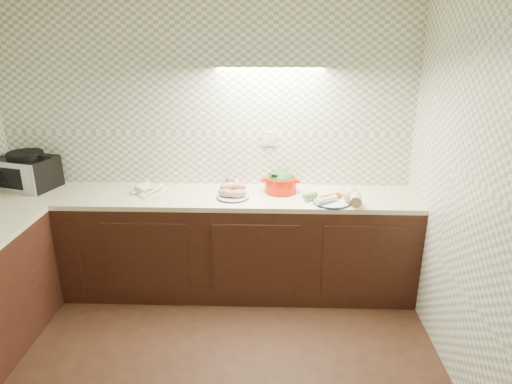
{
  "coord_description": "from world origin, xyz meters",
  "views": [
    {
      "loc": [
        0.57,
        -2.12,
        2.23
      ],
      "look_at": [
        0.46,
        1.25,
        1.02
      ],
      "focal_mm": 32.0,
      "sensor_mm": 36.0,
      "label": 1
    }
  ],
  "objects_px": {
    "parsnip_pile": "(150,190)",
    "dutch_oven": "(281,182)",
    "sweet_potato_plate": "(233,192)",
    "veg_plate": "(340,197)",
    "toaster_oven": "(27,171)",
    "onion_bowl": "(232,185)"
  },
  "relations": [
    {
      "from": "toaster_oven",
      "to": "sweet_potato_plate",
      "type": "bearing_deg",
      "value": 10.31
    },
    {
      "from": "sweet_potato_plate",
      "to": "parsnip_pile",
      "type": "bearing_deg",
      "value": 173.86
    },
    {
      "from": "parsnip_pile",
      "to": "dutch_oven",
      "type": "height_order",
      "value": "dutch_oven"
    },
    {
      "from": "onion_bowl",
      "to": "dutch_oven",
      "type": "relative_size",
      "value": 0.49
    },
    {
      "from": "parsnip_pile",
      "to": "dutch_oven",
      "type": "distance_m",
      "value": 1.12
    },
    {
      "from": "sweet_potato_plate",
      "to": "toaster_oven",
      "type": "bearing_deg",
      "value": 174.03
    },
    {
      "from": "sweet_potato_plate",
      "to": "veg_plate",
      "type": "xyz_separation_m",
      "value": [
        0.88,
        -0.1,
        0.0
      ]
    },
    {
      "from": "sweet_potato_plate",
      "to": "veg_plate",
      "type": "bearing_deg",
      "value": -6.73
    },
    {
      "from": "sweet_potato_plate",
      "to": "onion_bowl",
      "type": "xyz_separation_m",
      "value": [
        -0.02,
        0.18,
        0.0
      ]
    },
    {
      "from": "veg_plate",
      "to": "onion_bowl",
      "type": "bearing_deg",
      "value": 162.6
    },
    {
      "from": "onion_bowl",
      "to": "dutch_oven",
      "type": "xyz_separation_m",
      "value": [
        0.42,
        -0.03,
        0.04
      ]
    },
    {
      "from": "toaster_oven",
      "to": "parsnip_pile",
      "type": "bearing_deg",
      "value": 10.41
    },
    {
      "from": "toaster_oven",
      "to": "onion_bowl",
      "type": "relative_size",
      "value": 3.23
    },
    {
      "from": "parsnip_pile",
      "to": "veg_plate",
      "type": "bearing_deg",
      "value": -6.46
    },
    {
      "from": "toaster_oven",
      "to": "parsnip_pile",
      "type": "distance_m",
      "value": 1.12
    },
    {
      "from": "toaster_oven",
      "to": "dutch_oven",
      "type": "bearing_deg",
      "value": 15.2
    },
    {
      "from": "sweet_potato_plate",
      "to": "dutch_oven",
      "type": "bearing_deg",
      "value": 20.3
    },
    {
      "from": "sweet_potato_plate",
      "to": "onion_bowl",
      "type": "bearing_deg",
      "value": 96.82
    },
    {
      "from": "toaster_oven",
      "to": "sweet_potato_plate",
      "type": "height_order",
      "value": "toaster_oven"
    },
    {
      "from": "parsnip_pile",
      "to": "sweet_potato_plate",
      "type": "relative_size",
      "value": 1.39
    },
    {
      "from": "dutch_oven",
      "to": "veg_plate",
      "type": "relative_size",
      "value": 0.7
    },
    {
      "from": "sweet_potato_plate",
      "to": "veg_plate",
      "type": "relative_size",
      "value": 0.56
    }
  ]
}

